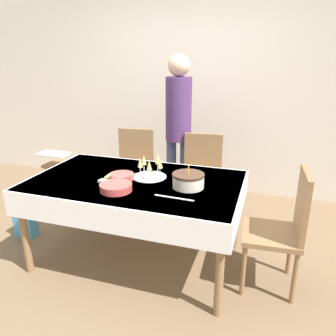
# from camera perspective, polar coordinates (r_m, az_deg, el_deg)

# --- Properties ---
(ground_plane) EXTENTS (12.00, 12.00, 0.00)m
(ground_plane) POSITION_cam_1_polar(r_m,az_deg,el_deg) (3.07, -5.23, -15.34)
(ground_plane) COLOR brown
(wall_back) EXTENTS (8.00, 0.05, 2.70)m
(wall_back) POSITION_cam_1_polar(r_m,az_deg,el_deg) (4.33, 4.16, 13.90)
(wall_back) COLOR silver
(wall_back) RESTS_ON ground_plane
(dining_table) EXTENTS (1.74, 1.05, 0.75)m
(dining_table) POSITION_cam_1_polar(r_m,az_deg,el_deg) (2.76, -5.63, -4.04)
(dining_table) COLOR white
(dining_table) RESTS_ON ground_plane
(dining_chair_far_left) EXTENTS (0.46, 0.46, 0.96)m
(dining_chair_far_left) POSITION_cam_1_polar(r_m,az_deg,el_deg) (3.67, -5.98, -0.16)
(dining_chair_far_left) COLOR olive
(dining_chair_far_left) RESTS_ON ground_plane
(dining_chair_far_right) EXTENTS (0.46, 0.46, 0.96)m
(dining_chair_far_right) POSITION_cam_1_polar(r_m,az_deg,el_deg) (3.45, 5.81, -1.45)
(dining_chair_far_right) COLOR olive
(dining_chair_far_right) RESTS_ON ground_plane
(dining_chair_right_end) EXTENTS (0.44, 0.44, 0.96)m
(dining_chair_right_end) POSITION_cam_1_polar(r_m,az_deg,el_deg) (2.62, 19.50, -9.41)
(dining_chair_right_end) COLOR olive
(dining_chair_right_end) RESTS_ON ground_plane
(birthday_cake) EXTENTS (0.25, 0.25, 0.19)m
(birthday_cake) POSITION_cam_1_polar(r_m,az_deg,el_deg) (2.55, 3.55, -2.18)
(birthday_cake) COLOR silver
(birthday_cake) RESTS_ON dining_table
(champagne_tray) EXTENTS (0.29, 0.29, 0.18)m
(champagne_tray) POSITION_cam_1_polar(r_m,az_deg,el_deg) (2.75, -3.17, 0.04)
(champagne_tray) COLOR silver
(champagne_tray) RESTS_ON dining_table
(plate_stack_main) EXTENTS (0.25, 0.25, 0.06)m
(plate_stack_main) POSITION_cam_1_polar(r_m,az_deg,el_deg) (2.52, -9.05, -3.34)
(plate_stack_main) COLOR #CC4C47
(plate_stack_main) RESTS_ON dining_table
(plate_stack_dessert) EXTENTS (0.20, 0.20, 0.05)m
(plate_stack_dessert) POSITION_cam_1_polar(r_m,az_deg,el_deg) (2.74, -8.03, -1.50)
(plate_stack_dessert) COLOR #CC4C47
(plate_stack_dessert) RESTS_ON dining_table
(cake_knife) EXTENTS (0.30, 0.03, 0.00)m
(cake_knife) POSITION_cam_1_polar(r_m,az_deg,el_deg) (2.37, 1.05, -5.21)
(cake_knife) COLOR silver
(cake_knife) RESTS_ON dining_table
(fork_pile) EXTENTS (0.18, 0.08, 0.02)m
(fork_pile) POSITION_cam_1_polar(r_m,az_deg,el_deg) (2.68, -10.34, -2.43)
(fork_pile) COLOR silver
(fork_pile) RESTS_ON dining_table
(napkin_pile) EXTENTS (0.15, 0.15, 0.01)m
(napkin_pile) POSITION_cam_1_polar(r_m,az_deg,el_deg) (2.82, -9.02, -1.37)
(napkin_pile) COLOR #E0D166
(napkin_pile) RESTS_ON dining_table
(person_standing) EXTENTS (0.28, 0.28, 1.75)m
(person_standing) POSITION_cam_1_polar(r_m,az_deg,el_deg) (3.58, 1.84, 8.30)
(person_standing) COLOR #3F4C72
(person_standing) RESTS_ON ground_plane
(high_chair) EXTENTS (0.33, 0.35, 0.71)m
(high_chair) POSITION_cam_1_polar(r_m,az_deg,el_deg) (3.96, -18.32, -0.39)
(high_chair) COLOR olive
(high_chair) RESTS_ON ground_plane
(gift_bag) EXTENTS (0.20, 0.12, 0.26)m
(gift_bag) POSITION_cam_1_polar(r_m,az_deg,el_deg) (3.62, -23.53, -8.93)
(gift_bag) COLOR #4CA5D8
(gift_bag) RESTS_ON ground_plane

